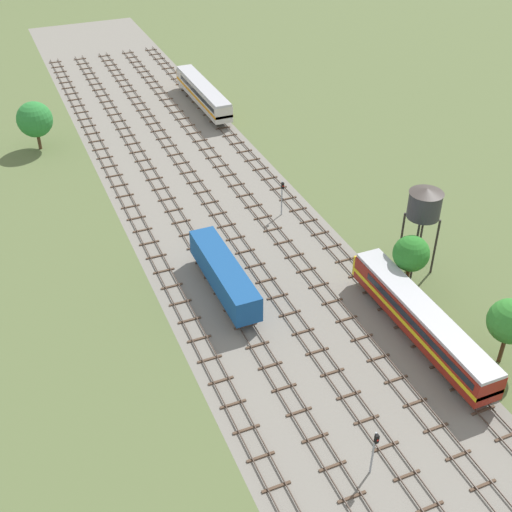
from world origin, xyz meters
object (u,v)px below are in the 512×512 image
object	(u,v)px
diesel_railcar_centre_right_nearest	(421,319)
water_tower	(425,204)
diesel_railcar_centre_right_mid	(203,93)
signal_post_nearest	(374,448)
freight_boxcar_left_near	(224,274)
signal_post_near	(282,194)

from	to	relation	value
diesel_railcar_centre_right_nearest	water_tower	bearing A→B (deg)	57.69
diesel_railcar_centre_right_mid	water_tower	distance (m)	53.21
diesel_railcar_centre_right_nearest	diesel_railcar_centre_right_mid	distance (m)	62.48
diesel_railcar_centre_right_mid	signal_post_nearest	size ratio (longest dim) A/B	4.42
diesel_railcar_centre_right_nearest	freight_boxcar_left_near	world-z (taller)	diesel_railcar_centre_right_nearest
water_tower	signal_post_near	size ratio (longest dim) A/B	2.14
water_tower	signal_post_near	distance (m)	19.04
signal_post_near	signal_post_nearest	bearing A→B (deg)	-104.54
water_tower	signal_post_nearest	size ratio (longest dim) A/B	2.19
water_tower	signal_post_nearest	world-z (taller)	water_tower
signal_post_near	freight_boxcar_left_near	bearing A→B (deg)	-135.65
freight_boxcar_left_near	water_tower	bearing A→B (deg)	-11.53
diesel_railcar_centre_right_mid	signal_post_near	bearing A→B (deg)	-93.80
water_tower	signal_post_near	bearing A→B (deg)	118.46
signal_post_nearest	signal_post_near	bearing A→B (deg)	75.46
freight_boxcar_left_near	water_tower	distance (m)	22.05
freight_boxcar_left_near	water_tower	world-z (taller)	water_tower
freight_boxcar_left_near	signal_post_nearest	world-z (taller)	signal_post_nearest
water_tower	signal_post_near	xyz separation A→B (m)	(-8.72, 16.08, -5.27)
signal_post_nearest	water_tower	bearing A→B (deg)	49.14
diesel_railcar_centre_right_mid	signal_post_near	size ratio (longest dim) A/B	4.33
signal_post_near	water_tower	bearing A→B (deg)	-61.54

